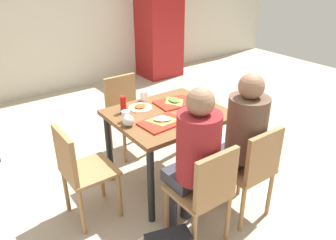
% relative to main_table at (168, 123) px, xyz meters
% --- Properties ---
extents(ground_plane, '(10.00, 10.00, 0.02)m').
position_rel_main_table_xyz_m(ground_plane, '(0.00, 0.00, -0.67)').
color(ground_plane, '#B7A893').
extents(back_wall, '(10.00, 0.10, 2.80)m').
position_rel_main_table_xyz_m(back_wall, '(0.00, 3.20, 0.74)').
color(back_wall, beige).
rests_on(back_wall, ground_plane).
extents(main_table, '(1.01, 0.86, 0.76)m').
position_rel_main_table_xyz_m(main_table, '(0.00, 0.00, 0.00)').
color(main_table, brown).
rests_on(main_table, ground_plane).
extents(chair_near_left, '(0.40, 0.40, 0.87)m').
position_rel_main_table_xyz_m(chair_near_left, '(-0.25, -0.81, -0.14)').
color(chair_near_left, '#9E7247').
rests_on(chair_near_left, ground_plane).
extents(chair_near_right, '(0.40, 0.40, 0.87)m').
position_rel_main_table_xyz_m(chair_near_right, '(0.25, -0.81, -0.14)').
color(chair_near_right, '#9E7247').
rests_on(chair_near_right, ground_plane).
extents(chair_far_side, '(0.40, 0.40, 0.87)m').
position_rel_main_table_xyz_m(chair_far_side, '(0.00, 0.81, -0.14)').
color(chair_far_side, '#9E7247').
rests_on(chair_far_side, ground_plane).
extents(chair_left_end, '(0.40, 0.40, 0.87)m').
position_rel_main_table_xyz_m(chair_left_end, '(-0.89, 0.00, -0.14)').
color(chair_left_end, '#9E7247').
rests_on(chair_left_end, ground_plane).
extents(person_in_red, '(0.32, 0.42, 1.28)m').
position_rel_main_table_xyz_m(person_in_red, '(-0.25, -0.67, 0.10)').
color(person_in_red, '#383842').
rests_on(person_in_red, ground_plane).
extents(person_in_brown_jacket, '(0.32, 0.42, 1.28)m').
position_rel_main_table_xyz_m(person_in_brown_jacket, '(0.25, -0.67, 0.10)').
color(person_in_brown_jacket, '#383842').
rests_on(person_in_brown_jacket, ground_plane).
extents(tray_red_near, '(0.38, 0.28, 0.02)m').
position_rel_main_table_xyz_m(tray_red_near, '(-0.18, -0.15, 0.12)').
color(tray_red_near, red).
rests_on(tray_red_near, main_table).
extents(tray_red_far, '(0.38, 0.28, 0.02)m').
position_rel_main_table_xyz_m(tray_red_far, '(0.18, 0.13, 0.12)').
color(tray_red_far, red).
rests_on(tray_red_far, main_table).
extents(paper_plate_center, '(0.22, 0.22, 0.01)m').
position_rel_main_table_xyz_m(paper_plate_center, '(-0.15, 0.24, 0.11)').
color(paper_plate_center, white).
rests_on(paper_plate_center, main_table).
extents(paper_plate_near_edge, '(0.22, 0.22, 0.01)m').
position_rel_main_table_xyz_m(paper_plate_near_edge, '(0.15, -0.24, 0.11)').
color(paper_plate_near_edge, white).
rests_on(paper_plate_near_edge, main_table).
extents(pizza_slice_a, '(0.27, 0.26, 0.02)m').
position_rel_main_table_xyz_m(pizza_slice_a, '(-0.15, -0.13, 0.13)').
color(pizza_slice_a, '#C68C47').
rests_on(pizza_slice_a, tray_red_near).
extents(pizza_slice_b, '(0.17, 0.22, 0.02)m').
position_rel_main_table_xyz_m(pizza_slice_b, '(0.18, 0.15, 0.13)').
color(pizza_slice_b, '#C68C47').
rests_on(pizza_slice_b, tray_red_far).
extents(pizza_slice_c, '(0.22, 0.21, 0.02)m').
position_rel_main_table_xyz_m(pizza_slice_c, '(-0.15, 0.23, 0.13)').
color(pizza_slice_c, '#DBAD60').
rests_on(pizza_slice_c, paper_plate_center).
extents(pizza_slice_d, '(0.19, 0.23, 0.02)m').
position_rel_main_table_xyz_m(pizza_slice_d, '(0.18, -0.22, 0.13)').
color(pizza_slice_d, '#DBAD60').
rests_on(pizza_slice_d, paper_plate_near_edge).
extents(plastic_cup_a, '(0.07, 0.07, 0.10)m').
position_rel_main_table_xyz_m(plastic_cup_a, '(-0.03, 0.37, 0.16)').
color(plastic_cup_a, white).
rests_on(plastic_cup_a, main_table).
extents(plastic_cup_b, '(0.07, 0.07, 0.10)m').
position_rel_main_table_xyz_m(plastic_cup_b, '(0.03, -0.37, 0.16)').
color(plastic_cup_b, white).
rests_on(plastic_cup_b, main_table).
extents(plastic_cup_c, '(0.07, 0.07, 0.10)m').
position_rel_main_table_xyz_m(plastic_cup_c, '(-0.40, 0.06, 0.16)').
color(plastic_cup_c, white).
rests_on(plastic_cup_c, main_table).
extents(soda_can, '(0.07, 0.07, 0.12)m').
position_rel_main_table_xyz_m(soda_can, '(0.43, 0.02, 0.17)').
color(soda_can, '#B7BCC6').
rests_on(soda_can, main_table).
extents(condiment_bottle, '(0.06, 0.06, 0.16)m').
position_rel_main_table_xyz_m(condiment_bottle, '(-0.33, 0.24, 0.19)').
color(condiment_bottle, red).
rests_on(condiment_bottle, main_table).
extents(foil_bundle, '(0.10, 0.10, 0.10)m').
position_rel_main_table_xyz_m(foil_bundle, '(-0.43, -0.02, 0.16)').
color(foil_bundle, silver).
rests_on(foil_bundle, main_table).
extents(drink_fridge, '(0.70, 0.60, 1.90)m').
position_rel_main_table_xyz_m(drink_fridge, '(1.88, 2.85, 0.29)').
color(drink_fridge, maroon).
rests_on(drink_fridge, ground_plane).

